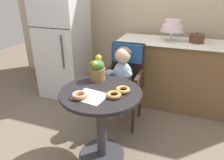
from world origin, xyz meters
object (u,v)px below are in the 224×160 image
at_px(donut_mid, 114,95).
at_px(seated_child, 122,73).
at_px(donut_side, 80,95).
at_px(round_layer_cake, 197,38).
at_px(wicker_chair, 125,71).
at_px(tiered_cake_stand, 172,27).
at_px(cafe_table, 101,112).
at_px(donut_front, 123,90).
at_px(flower_vase, 97,69).
at_px(refrigerator, 63,39).

bearing_deg(donut_mid, seated_child, 101.35).
height_order(donut_side, round_layer_cake, round_layer_cake).
height_order(wicker_chair, tiered_cake_stand, tiered_cake_stand).
xyz_separation_m(cafe_table, seated_child, (0.02, 0.56, 0.17)).
xyz_separation_m(donut_side, tiered_cake_stand, (0.57, 1.47, 0.34)).
xyz_separation_m(seated_child, tiered_cake_stand, (0.43, 0.74, 0.41)).
distance_m(donut_front, flower_vase, 0.36).
bearing_deg(donut_mid, donut_side, -157.11).
height_order(seated_child, refrigerator, refrigerator).
distance_m(cafe_table, donut_front, 0.30).
distance_m(donut_side, round_layer_cake, 1.75).
xyz_separation_m(cafe_table, donut_front, (0.18, 0.05, 0.23)).
xyz_separation_m(flower_vase, refrigerator, (-0.93, 0.88, 0.02)).
relative_size(seated_child, tiered_cake_stand, 2.42).
height_order(donut_front, tiered_cake_stand, tiered_cake_stand).
relative_size(wicker_chair, seated_child, 1.31).
xyz_separation_m(donut_front, donut_side, (-0.30, -0.22, 0.00)).
bearing_deg(seated_child, flower_vase, -112.25).
bearing_deg(refrigerator, donut_mid, -44.23).
bearing_deg(flower_vase, round_layer_cake, 51.67).
bearing_deg(donut_side, refrigerator, 126.39).
distance_m(donut_side, tiered_cake_stand, 1.61).
height_order(cafe_table, flower_vase, flower_vase).
distance_m(flower_vase, round_layer_cake, 1.43).
distance_m(cafe_table, donut_side, 0.31).
height_order(cafe_table, tiered_cake_stand, tiered_cake_stand).
bearing_deg(cafe_table, donut_side, -124.84).
bearing_deg(donut_mid, cafe_table, 157.24).
relative_size(donut_mid, refrigerator, 0.07).
xyz_separation_m(donut_side, refrigerator, (-0.93, 1.27, 0.11)).
bearing_deg(flower_vase, donut_front, -27.76).
bearing_deg(refrigerator, donut_front, -40.27).
xyz_separation_m(donut_front, round_layer_cake, (0.58, 1.28, 0.21)).
bearing_deg(refrigerator, flower_vase, -43.64).
bearing_deg(wicker_chair, refrigerator, 155.58).
relative_size(seated_child, refrigerator, 0.43).
distance_m(donut_mid, flower_vase, 0.39).
distance_m(seated_child, donut_front, 0.53).
relative_size(donut_side, flower_vase, 0.57).
xyz_separation_m(wicker_chair, donut_front, (0.17, -0.66, 0.10)).
bearing_deg(round_layer_cake, wicker_chair, -140.15).
xyz_separation_m(flower_vase, round_layer_cake, (0.88, 1.12, 0.13)).
height_order(wicker_chair, flower_vase, flower_vase).
relative_size(cafe_table, donut_front, 5.59).
xyz_separation_m(seated_child, donut_side, (-0.13, -0.72, 0.07)).
bearing_deg(seated_child, donut_mid, -78.65).
bearing_deg(tiered_cake_stand, round_layer_cake, 6.42).
relative_size(donut_side, tiered_cake_stand, 0.45).
xyz_separation_m(donut_side, flower_vase, (-0.01, 0.38, 0.08)).
height_order(flower_vase, round_layer_cake, round_layer_cake).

